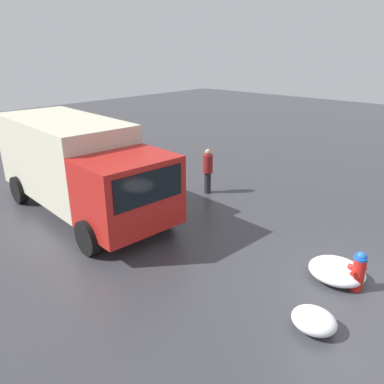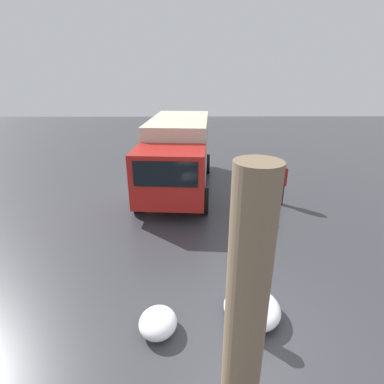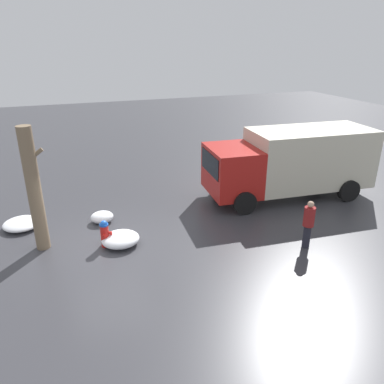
{
  "view_description": "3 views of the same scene",
  "coord_description": "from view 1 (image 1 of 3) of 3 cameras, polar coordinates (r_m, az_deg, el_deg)",
  "views": [
    {
      "loc": [
        -1.94,
        7.31,
        4.82
      ],
      "look_at": [
        4.04,
        0.76,
        1.39
      ],
      "focal_mm": 35.0,
      "sensor_mm": 36.0,
      "label": 1
    },
    {
      "loc": [
        -4.22,
        1.17,
        4.6
      ],
      "look_at": [
        4.67,
        1.07,
        1.04
      ],
      "focal_mm": 28.0,
      "sensor_mm": 36.0,
      "label": 2
    },
    {
      "loc": [
        -0.98,
        -10.82,
        6.2
      ],
      "look_at": [
        3.4,
        1.2,
        0.94
      ],
      "focal_mm": 35.0,
      "sensor_mm": 36.0,
      "label": 3
    }
  ],
  "objects": [
    {
      "name": "snow_pile_by_tree",
      "position": [
        9.04,
        21.17,
        -11.13
      ],
      "size": [
        1.22,
        1.13,
        0.41
      ],
      "color": "white",
      "rests_on": "ground_plane"
    },
    {
      "name": "delivery_truck",
      "position": [
        11.87,
        -17.01,
        4.16
      ],
      "size": [
        7.01,
        3.05,
        2.8
      ],
      "rotation": [
        0.0,
        0.0,
        1.5
      ],
      "color": "red",
      "rests_on": "ground_plane"
    },
    {
      "name": "snow_pile_by_hydrant",
      "position": [
        7.5,
        18.08,
        -18.11
      ],
      "size": [
        0.82,
        0.73,
        0.4
      ],
      "color": "white",
      "rests_on": "ground_plane"
    },
    {
      "name": "fire_hydrant",
      "position": [
        8.73,
        24.03,
        -10.86
      ],
      "size": [
        0.38,
        0.47,
        0.9
      ],
      "rotation": [
        0.0,
        0.0,
        6.02
      ],
      "color": "red",
      "rests_on": "ground_plane"
    },
    {
      "name": "pedestrian",
      "position": [
        13.05,
        2.42,
        3.48
      ],
      "size": [
        0.35,
        0.35,
        1.59
      ],
      "rotation": [
        0.0,
        0.0,
        3.76
      ],
      "color": "#23232D",
      "rests_on": "ground_plane"
    },
    {
      "name": "ground_plane",
      "position": [
        8.97,
        23.6,
        -13.41
      ],
      "size": [
        60.0,
        60.0,
        0.0
      ],
      "primitive_type": "plane",
      "color": "#38383D"
    }
  ]
}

